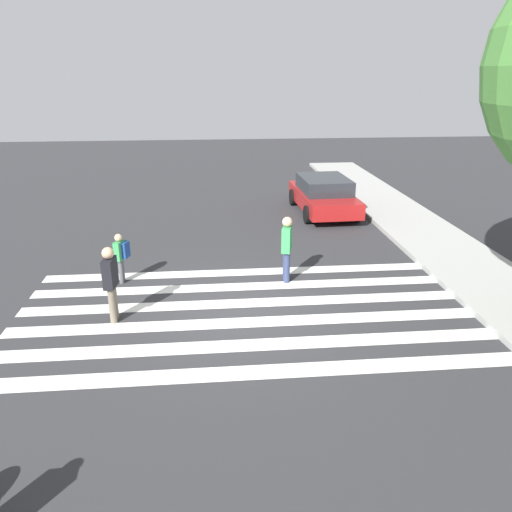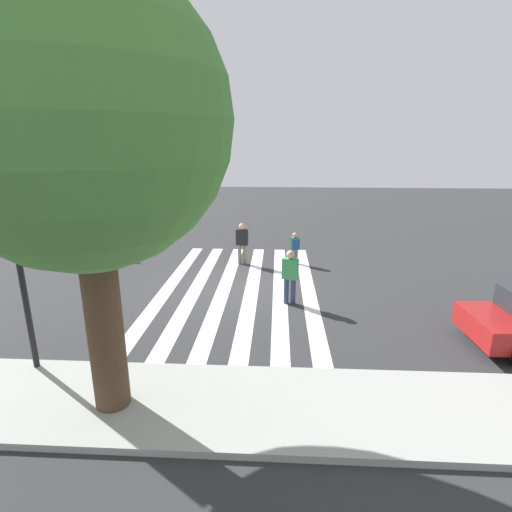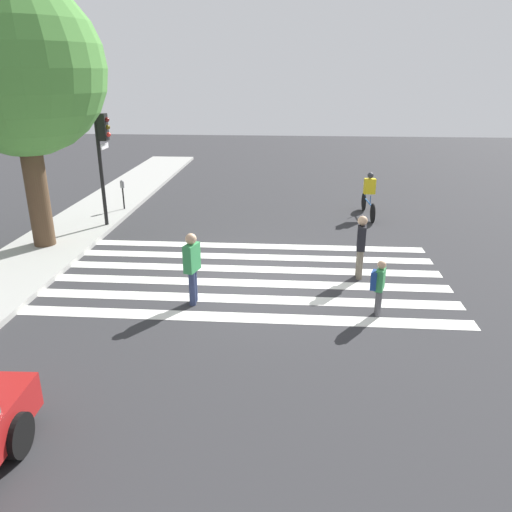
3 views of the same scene
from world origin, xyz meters
name	(u,v)px [view 2 (image 2 of 3)]	position (x,y,z in m)	size (l,w,h in m)	color
ground_plane	(238,288)	(0.00, 0.00, 0.00)	(60.00, 60.00, 0.00)	#2D2D30
sidewalk_curb	(205,404)	(0.00, 6.25, 0.07)	(36.00, 2.50, 0.14)	#9E9E99
crosswalk_stripes	(238,288)	(0.00, 0.00, 0.00)	(5.18, 10.00, 0.01)	silver
traffic_light	(21,245)	(3.83, 5.12, 2.80)	(0.60, 0.50, 3.99)	black
street_tree	(81,123)	(1.68, 6.39, 5.07)	(4.66, 4.66, 7.45)	#4C3826
pedestrian_adult_blue_shirt	(242,241)	(0.10, -2.79, 0.94)	(0.48, 0.26, 1.66)	#6B6051
pedestrian_adult_tall_backpack	(295,246)	(-2.01, -2.93, 0.75)	(0.39, 0.37, 1.28)	#4C4C51
pedestrian_adult_yellow_jacket	(290,274)	(-1.70, 1.20, 0.95)	(0.51, 0.34, 1.69)	navy
cyclist_far_lane	(108,235)	(5.98, -3.81, 0.87)	(2.33, 0.41, 1.64)	black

